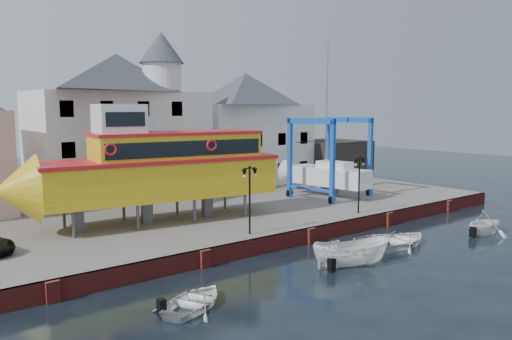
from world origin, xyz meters
TOP-DOWN VIEW (x-y plane):
  - ground at (0.00, 0.00)m, footprint 140.00×140.00m
  - hardstanding at (0.00, 11.00)m, footprint 44.00×22.00m
  - quay_wall at (-0.00, 0.10)m, footprint 44.00×0.47m
  - building_white_main at (-4.87, 18.39)m, footprint 14.00×8.30m
  - building_white_right at (9.00, 19.00)m, footprint 12.00×8.00m
  - shed_dark at (19.00, 17.00)m, footprint 8.00×7.00m
  - lamp_post_left at (-4.00, 1.20)m, footprint 1.12×0.32m
  - lamp_post_right at (6.00, 1.20)m, footprint 1.12×0.32m
  - tour_boat at (-7.61, 7.73)m, footprint 18.51×6.50m
  - travel_lift at (9.40, 8.24)m, footprint 6.70×8.92m
  - motorboat_a at (-1.48, -4.77)m, footprint 4.88×3.41m
  - motorboat_b at (4.22, -3.89)m, footprint 4.69×3.46m
  - motorboat_c at (11.18, -5.67)m, footprint 3.77×3.36m
  - motorboat_d at (-11.25, -4.39)m, footprint 4.61×4.15m

SIDE VIEW (x-z plane):
  - ground at x=0.00m, z-range 0.00..0.00m
  - motorboat_a at x=-1.48m, z-range -0.88..0.88m
  - motorboat_b at x=4.22m, z-range -0.47..0.47m
  - motorboat_c at x=11.18m, z-range -0.91..0.91m
  - motorboat_d at x=-11.25m, z-range -0.39..0.39m
  - hardstanding at x=0.00m, z-range 0.00..1.00m
  - quay_wall at x=0.00m, z-range 0.00..1.00m
  - shed_dark at x=19.00m, z-range 1.00..5.00m
  - travel_lift at x=9.40m, z-range -3.38..9.78m
  - lamp_post_left at x=-4.00m, z-range 2.07..6.27m
  - lamp_post_right at x=6.00m, z-range 2.07..6.27m
  - tour_boat at x=-7.61m, z-range 0.78..8.67m
  - building_white_right at x=9.00m, z-range 1.00..12.20m
  - building_white_main at x=-4.87m, z-range 0.34..14.34m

